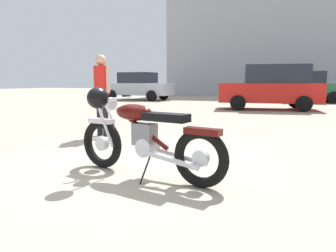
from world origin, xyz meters
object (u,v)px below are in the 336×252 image
object	(u,v)px
vintage_motorcycle	(141,136)
red_hatchback_near	(303,87)
bystander	(102,87)
pale_sedan_back	(271,87)
dark_sedan_left	(138,86)

from	to	relation	value
vintage_motorcycle	red_hatchback_near	bearing A→B (deg)	-86.94
bystander	pale_sedan_back	xyz separation A→B (m)	(2.72, 7.83, -0.10)
vintage_motorcycle	red_hatchback_near	size ratio (longest dim) A/B	0.47
vintage_motorcycle	pale_sedan_back	size ratio (longest dim) A/B	0.50
dark_sedan_left	vintage_motorcycle	bearing A→B (deg)	-61.28
vintage_motorcycle	dark_sedan_left	xyz separation A→B (m)	(-7.38, 13.84, 0.34)
vintage_motorcycle	bystander	xyz separation A→B (m)	(-2.03, 2.18, 0.53)
dark_sedan_left	red_hatchback_near	size ratio (longest dim) A/B	0.97
pale_sedan_back	bystander	bearing A→B (deg)	60.50
dark_sedan_left	bystander	bearing A→B (deg)	-64.69
bystander	pale_sedan_back	bearing A→B (deg)	-5.41
vintage_motorcycle	red_hatchback_near	world-z (taller)	red_hatchback_near
vintage_motorcycle	dark_sedan_left	world-z (taller)	dark_sedan_left
bystander	red_hatchback_near	xyz separation A→B (m)	(4.00, 13.20, -0.18)
vintage_motorcycle	bystander	world-z (taller)	bystander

